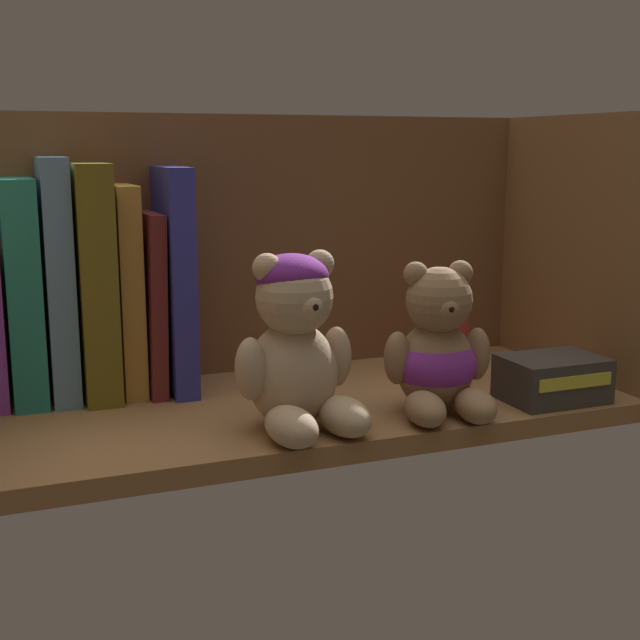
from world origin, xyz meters
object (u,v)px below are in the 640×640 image
Objects in this scene: pillar_candle at (445,346)px; small_product_box at (552,379)px; book_2 at (23,292)px; book_3 at (57,280)px; book_4 at (93,281)px; teddy_bear_smaller at (438,354)px; book_5 at (126,290)px; teddy_bear_larger at (296,347)px; book_7 at (171,279)px; book_6 at (149,302)px.

small_product_box is (6.17, -11.60, -1.53)cm from pillar_candle.
book_2 is 2.97× the size of pillar_candle.
book_4 is at bearing 0.00° from book_3.
small_product_box is (13.18, -0.80, -3.61)cm from teddy_bear_smaller.
book_3 is at bearing 180.00° from book_5.
book_5 is (10.34, 0.00, -0.40)cm from book_2.
book_5 is 33.60cm from teddy_bear_smaller.
book_3 is at bearing 180.00° from book_4.
book_4 is at bearing 129.80° from teddy_bear_larger.
book_3 is 2.46× the size of small_product_box.
book_4 reaches higher than small_product_box.
book_3 is at bearing 150.45° from teddy_bear_smaller.
book_7 is 41.72cm from small_product_box.
book_5 is at bearing 0.00° from book_2.
small_product_box is at bearing -62.01° from pillar_candle.
book_5 is at bearing 0.00° from book_3.
teddy_bear_smaller is at bearing 176.53° from small_product_box.
book_5 is at bearing 180.00° from book_6.
book_4 is 1.61× the size of teddy_bear_smaller.
book_7 is at bearing 0.00° from book_4.
small_product_box is (43.59, -20.05, -9.86)cm from book_4.
teddy_bear_smaller is (37.40, -19.25, -5.52)cm from book_2.
book_2 is at bearing 180.00° from book_6.
book_6 reaches higher than pillar_candle.
book_6 reaches higher than teddy_bear_larger.
book_3 is 9.75cm from book_6.
teddy_bear_smaller is (14.69, -0.38, -1.95)cm from teddy_bear_larger.
book_6 is 33.26cm from pillar_candle.
book_6 is at bearing 180.00° from book_7.
book_4 is 48.99cm from small_product_box.
book_2 is at bearing 180.00° from book_7.
book_3 is 1.30× the size of book_6.
pillar_candle is (37.43, -8.45, -8.32)cm from book_4.
book_7 is at bearing 150.40° from small_product_box.
pillar_candle is (21.70, 10.43, -4.02)cm from teddy_bear_larger.
book_2 is 0.92× the size of book_3.
book_2 is 7.02cm from book_4.
book_7 is (4.94, 0.00, 0.91)cm from book_5.
book_5 is 2.17× the size of small_product_box.
book_3 is (3.43, 0.00, 1.03)cm from book_2.
book_3 is 3.24× the size of pillar_candle.
teddy_bear_smaller is 1.96× the size of pillar_candle.
pillar_candle is (40.97, -8.45, -8.63)cm from book_3.
book_3 is 52.23cm from small_product_box.
book_7 is at bearing 0.00° from book_3.
book_3 is at bearing 168.34° from pillar_candle.
book_5 reaches higher than teddy_bear_larger.
book_3 reaches higher than pillar_candle.
book_5 is at bearing 0.00° from book_4.
small_product_box is (40.23, -20.05, -8.73)cm from book_5.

